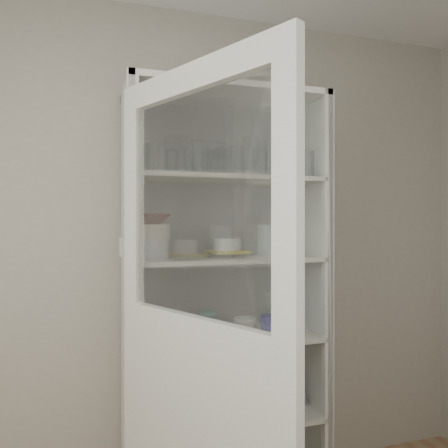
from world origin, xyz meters
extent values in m
cube|color=#AAA292|center=(0.00, 1.50, 1.30)|extent=(3.60, 0.02, 2.60)
cube|color=silver|center=(-0.28, 1.27, 1.05)|extent=(0.03, 0.45, 2.10)
cube|color=silver|center=(0.68, 1.27, 1.05)|extent=(0.03, 0.45, 2.10)
cube|color=gray|center=(0.20, 1.49, 1.05)|extent=(1.00, 0.03, 2.10)
cube|color=silver|center=(0.20, 1.27, 2.08)|extent=(1.00, 0.45, 0.03)
cube|color=beige|center=(0.20, 1.26, 0.45)|extent=(0.94, 0.42, 0.02)
cube|color=beige|center=(0.20, 1.26, 0.85)|extent=(0.94, 0.42, 0.02)
cube|color=beige|center=(0.20, 1.26, 1.25)|extent=(0.94, 0.42, 0.02)
cube|color=beige|center=(0.20, 1.26, 1.65)|extent=(0.94, 0.42, 0.02)
cube|color=silver|center=(-0.10, 0.65, 1.95)|extent=(0.44, 0.82, 0.10)
cube|color=silver|center=(-0.28, 1.01, 1.50)|extent=(0.08, 0.10, 0.80)
cube|color=silver|center=(0.08, 0.28, 1.50)|extent=(0.08, 0.10, 0.80)
cube|color=silver|center=(-0.10, 0.65, 1.50)|extent=(0.33, 0.65, 0.78)
cylinder|color=silver|center=(-0.21, 1.12, 1.73)|extent=(0.07, 0.07, 0.13)
cylinder|color=silver|center=(0.00, 1.16, 1.72)|extent=(0.06, 0.06, 0.13)
cylinder|color=silver|center=(0.03, 1.12, 1.74)|extent=(0.09, 0.09, 0.15)
cylinder|color=silver|center=(0.13, 1.16, 1.74)|extent=(0.09, 0.09, 0.16)
cylinder|color=silver|center=(0.23, 1.16, 1.73)|extent=(0.09, 0.09, 0.14)
cylinder|color=silver|center=(0.53, 1.12, 1.74)|extent=(0.08, 0.08, 0.16)
cylinder|color=silver|center=(0.61, 1.15, 1.73)|extent=(0.07, 0.07, 0.14)
cylinder|color=silver|center=(-0.21, 1.28, 1.74)|extent=(0.09, 0.09, 0.15)
cylinder|color=silver|center=(-0.07, 1.27, 1.73)|extent=(0.07, 0.07, 0.13)
cylinder|color=silver|center=(0.18, 1.27, 1.74)|extent=(0.09, 0.09, 0.15)
cylinder|color=silver|center=(0.11, 1.26, 1.73)|extent=(0.08, 0.08, 0.13)
cylinder|color=silver|center=(0.39, 1.26, 1.74)|extent=(0.10, 0.10, 0.15)
cylinder|color=silver|center=(-0.19, 1.23, 1.31)|extent=(0.20, 0.20, 0.10)
cylinder|color=silver|center=(-0.21, 1.41, 1.31)|extent=(0.21, 0.21, 0.10)
cylinder|color=beige|center=(-0.19, 1.23, 1.39)|extent=(0.22, 0.22, 0.07)
imported|color=#43150C|center=(-0.19, 1.23, 1.45)|extent=(0.25, 0.25, 0.05)
cylinder|color=silver|center=(0.22, 1.29, 1.27)|extent=(0.37, 0.37, 0.02)
cube|color=gold|center=(0.22, 1.29, 1.28)|extent=(0.20, 0.20, 0.01)
cylinder|color=silver|center=(0.22, 1.29, 1.32)|extent=(0.18, 0.18, 0.06)
cylinder|color=#AEBCBC|center=(0.45, 1.28, 1.34)|extent=(0.12, 0.12, 0.16)
imported|color=#090E8D|center=(0.43, 1.20, 0.91)|extent=(0.14, 0.14, 0.10)
imported|color=#218172|center=(0.51, 1.31, 0.91)|extent=(0.13, 0.13, 0.10)
imported|color=silver|center=(0.27, 1.16, 0.91)|extent=(0.11, 0.11, 0.10)
cylinder|color=#218172|center=(0.12, 1.30, 0.91)|extent=(0.09, 0.09, 0.09)
ellipsoid|color=#218172|center=(0.12, 1.30, 0.96)|extent=(0.09, 0.09, 0.02)
cylinder|color=silver|center=(0.00, 1.21, 0.88)|extent=(0.11, 0.11, 0.04)
cylinder|color=silver|center=(-0.06, 1.29, 0.93)|extent=(0.15, 0.15, 0.13)
imported|color=beige|center=(0.04, 1.25, 0.50)|extent=(0.23, 0.23, 0.07)
cube|color=#9394A1|center=(0.51, 1.25, 0.49)|extent=(0.26, 0.23, 0.07)
cylinder|color=silver|center=(0.21, 1.22, 1.72)|extent=(0.06, 0.06, 0.13)
cylinder|color=silver|center=(0.53, 1.15, 1.72)|extent=(0.06, 0.06, 0.13)
camera|label=1|loc=(-0.47, -0.85, 1.43)|focal=35.00mm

